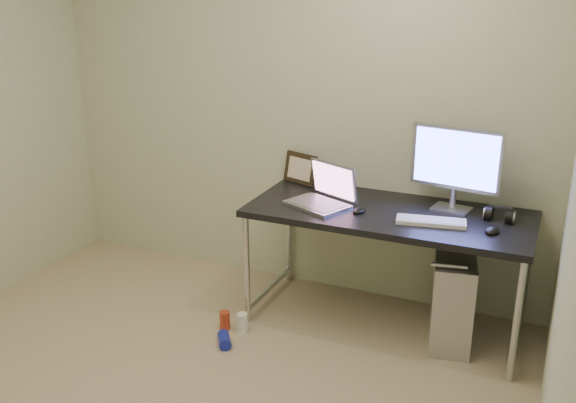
# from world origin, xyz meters

# --- Properties ---
(wall_back) EXTENTS (3.50, 0.02, 2.50)m
(wall_back) POSITION_xyz_m (0.00, 1.75, 1.25)
(wall_back) COLOR beige
(wall_back) RESTS_ON ground
(wall_right) EXTENTS (0.02, 3.50, 2.50)m
(wall_right) POSITION_xyz_m (1.75, 0.00, 1.25)
(wall_right) COLOR beige
(wall_right) RESTS_ON ground
(desk) EXTENTS (1.66, 0.73, 0.75)m
(desk) POSITION_xyz_m (0.79, 1.39, 0.67)
(desk) COLOR black
(desk) RESTS_ON ground
(tower_computer) EXTENTS (0.32, 0.56, 0.58)m
(tower_computer) POSITION_xyz_m (1.20, 1.38, 0.27)
(tower_computer) COLOR #AAAAAF
(tower_computer) RESTS_ON ground
(cable_a) EXTENTS (0.01, 0.16, 0.69)m
(cable_a) POSITION_xyz_m (1.15, 1.70, 0.40)
(cable_a) COLOR black
(cable_a) RESTS_ON ground
(cable_b) EXTENTS (0.02, 0.11, 0.71)m
(cable_b) POSITION_xyz_m (1.24, 1.68, 0.38)
(cable_b) COLOR black
(cable_b) RESTS_ON ground
(can_red) EXTENTS (0.08, 0.08, 0.12)m
(can_red) POSITION_xyz_m (-0.08, 0.92, 0.06)
(can_red) COLOR #B23821
(can_red) RESTS_ON ground
(can_white) EXTENTS (0.07, 0.07, 0.12)m
(can_white) POSITION_xyz_m (0.03, 0.93, 0.06)
(can_white) COLOR white
(can_white) RESTS_ON ground
(can_blue) EXTENTS (0.13, 0.15, 0.07)m
(can_blue) POSITION_xyz_m (0.01, 0.75, 0.04)
(can_blue) COLOR #1924B0
(can_blue) RESTS_ON ground
(laptop) EXTENTS (0.44, 0.41, 0.25)m
(laptop) POSITION_xyz_m (0.40, 1.34, 0.81)
(laptop) COLOR #B9B8C1
(laptop) RESTS_ON desk
(monitor) EXTENTS (0.53, 0.19, 0.50)m
(monitor) POSITION_xyz_m (1.13, 1.55, 1.04)
(monitor) COLOR #B9B8C1
(monitor) RESTS_ON desk
(keyboard) EXTENTS (0.40, 0.19, 0.02)m
(keyboard) POSITION_xyz_m (1.06, 1.28, 0.76)
(keyboard) COLOR white
(keyboard) RESTS_ON desk
(mouse_right) EXTENTS (0.09, 0.13, 0.04)m
(mouse_right) POSITION_xyz_m (1.39, 1.28, 0.77)
(mouse_right) COLOR black
(mouse_right) RESTS_ON desk
(mouse_left) EXTENTS (0.09, 0.11, 0.03)m
(mouse_left) POSITION_xyz_m (0.64, 1.29, 0.77)
(mouse_left) COLOR black
(mouse_left) RESTS_ON desk
(headphones) EXTENTS (0.16, 0.10, 0.11)m
(headphones) POSITION_xyz_m (1.41, 1.48, 0.78)
(headphones) COLOR black
(headphones) RESTS_ON desk
(picture_frame) EXTENTS (0.26, 0.15, 0.21)m
(picture_frame) POSITION_xyz_m (0.10, 1.68, 0.85)
(picture_frame) COLOR black
(picture_frame) RESTS_ON desk
(webcam) EXTENTS (0.04, 0.03, 0.11)m
(webcam) POSITION_xyz_m (0.34, 1.62, 0.83)
(webcam) COLOR silver
(webcam) RESTS_ON desk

